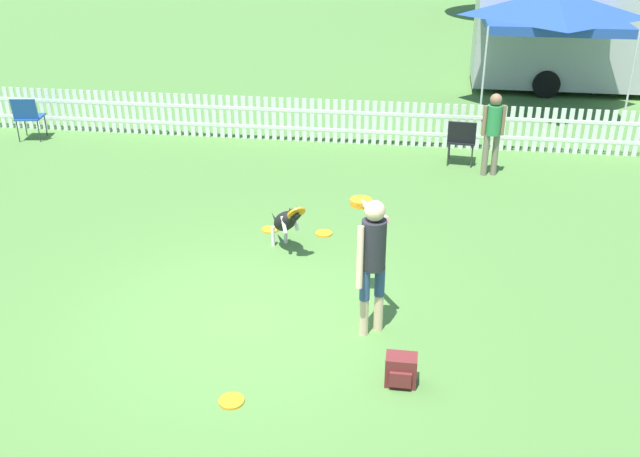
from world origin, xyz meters
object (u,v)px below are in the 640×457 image
object	(u,v)px
frisbee_midfield	(324,233)
folding_chair_center	(28,115)
spectator_standing	(493,127)
backpack_on_grass	(401,370)
equipment_trailer	(570,39)
leaping_dog	(286,221)
folding_chair_blue_left	(462,138)
frisbee_near_dog	(231,401)
handler_person	(372,250)
frisbee_near_handler	(270,229)
canopy_tent_main	(554,7)

from	to	relation	value
frisbee_midfield	folding_chair_center	xyz separation A→B (m)	(-6.71, 3.64, 0.54)
spectator_standing	backpack_on_grass	bearing A→B (deg)	65.39
equipment_trailer	leaping_dog	bearing A→B (deg)	-116.93
frisbee_midfield	equipment_trailer	distance (m)	11.13
leaping_dog	spectator_standing	xyz separation A→B (m)	(3.10, 3.59, 0.42)
folding_chair_blue_left	folding_chair_center	world-z (taller)	folding_chair_center
frisbee_near_dog	spectator_standing	size ratio (longest dim) A/B	0.17
handler_person	spectator_standing	xyz separation A→B (m)	(1.75, 5.45, -0.15)
leaping_dog	frisbee_near_handler	size ratio (longest dim) A/B	3.35
folding_chair_blue_left	equipment_trailer	size ratio (longest dim) A/B	0.16
leaping_dog	frisbee_near_dog	size ratio (longest dim) A/B	3.35
folding_chair_center	frisbee_near_dog	bearing A→B (deg)	120.10
backpack_on_grass	equipment_trailer	distance (m)	13.90
leaping_dog	frisbee_near_dog	bearing A→B (deg)	55.53
backpack_on_grass	canopy_tent_main	distance (m)	11.82
frisbee_near_dog	folding_chair_blue_left	size ratio (longest dim) A/B	0.30
handler_person	frisbee_near_dog	size ratio (longest dim) A/B	6.40
spectator_standing	handler_person	bearing A→B (deg)	59.36
folding_chair_blue_left	equipment_trailer	bearing A→B (deg)	-109.32
leaping_dog	folding_chair_blue_left	xyz separation A→B (m)	(2.59, 4.06, 0.05)
frisbee_near_handler	frisbee_near_dog	bearing A→B (deg)	-83.64
spectator_standing	leaping_dog	bearing A→B (deg)	36.33
handler_person	frisbee_midfield	bearing A→B (deg)	74.14
canopy_tent_main	handler_person	bearing A→B (deg)	-107.87
frisbee_near_dog	canopy_tent_main	size ratio (longest dim) A/B	0.08
handler_person	backpack_on_grass	bearing A→B (deg)	-103.17
canopy_tent_main	backpack_on_grass	bearing A→B (deg)	-104.45
backpack_on_grass	folding_chair_blue_left	xyz separation A→B (m)	(0.83, 6.91, 0.36)
handler_person	backpack_on_grass	size ratio (longest dim) A/B	4.89
frisbee_near_dog	backpack_on_grass	bearing A→B (deg)	18.01
handler_person	folding_chair_center	bearing A→B (deg)	105.47
frisbee_near_dog	frisbee_midfield	distance (m)	4.07
folding_chair_center	canopy_tent_main	distance (m)	11.80
frisbee_near_handler	canopy_tent_main	xyz separation A→B (m)	(5.04, 7.73, 2.33)
frisbee_near_handler	frisbee_near_dog	distance (m)	4.10
leaping_dog	equipment_trailer	bearing A→B (deg)	-153.33
handler_person	frisbee_midfield	distance (m)	2.87
folding_chair_blue_left	equipment_trailer	xyz separation A→B (m)	(2.92, 6.42, 0.75)
backpack_on_grass	equipment_trailer	world-z (taller)	equipment_trailer
handler_person	equipment_trailer	bearing A→B (deg)	35.78
frisbee_near_handler	frisbee_midfield	xyz separation A→B (m)	(0.84, -0.02, 0.00)
frisbee_near_dog	canopy_tent_main	xyz separation A→B (m)	(4.59, 11.80, 2.33)
folding_chair_blue_left	canopy_tent_main	xyz separation A→B (m)	(2.06, 4.33, 1.81)
frisbee_midfield	canopy_tent_main	size ratio (longest dim) A/B	0.08
spectator_standing	frisbee_near_dog	bearing A→B (deg)	53.70
handler_person	frisbee_near_dog	bearing A→B (deg)	-165.36
canopy_tent_main	frisbee_near_handler	bearing A→B (deg)	-123.14
folding_chair_center	frisbee_midfield	bearing A→B (deg)	142.20
frisbee_midfield	folding_chair_center	size ratio (longest dim) A/B	0.29
frisbee_near_handler	frisbee_midfield	world-z (taller)	same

